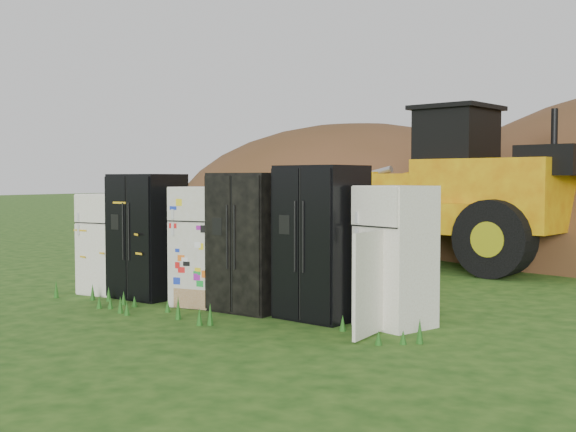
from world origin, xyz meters
name	(u,v)px	position (x,y,z in m)	size (l,w,h in m)	color
ground	(233,308)	(0.00, 0.00, 0.00)	(120.00, 120.00, 0.00)	#1B4311
fridge_leftmost	(107,244)	(-2.39, -0.01, 0.77)	(0.68, 0.65, 1.54)	white
fridge_black_side	(147,236)	(-1.59, 0.03, 0.92)	(0.96, 0.76, 1.84)	black
fridge_sticker	(204,246)	(-0.48, -0.03, 0.83)	(0.74, 0.68, 1.66)	silver
fridge_dark_mid	(251,242)	(0.31, -0.01, 0.92)	(0.95, 0.77, 1.85)	black
fridge_black_right	(321,242)	(1.38, 0.02, 0.97)	(0.97, 0.81, 1.94)	black
fridge_open_door	(396,256)	(2.39, 0.03, 0.85)	(0.77, 0.71, 1.69)	white
wheel_loader	(421,186)	(0.22, 6.32, 1.61)	(6.67, 2.70, 3.23)	gold
dirt_mound_left	(352,229)	(-5.60, 14.66, 0.00)	(14.00, 10.50, 7.37)	#493017
dirt_mound_back	(564,231)	(0.95, 17.40, 0.00)	(16.07, 10.71, 5.05)	#493017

